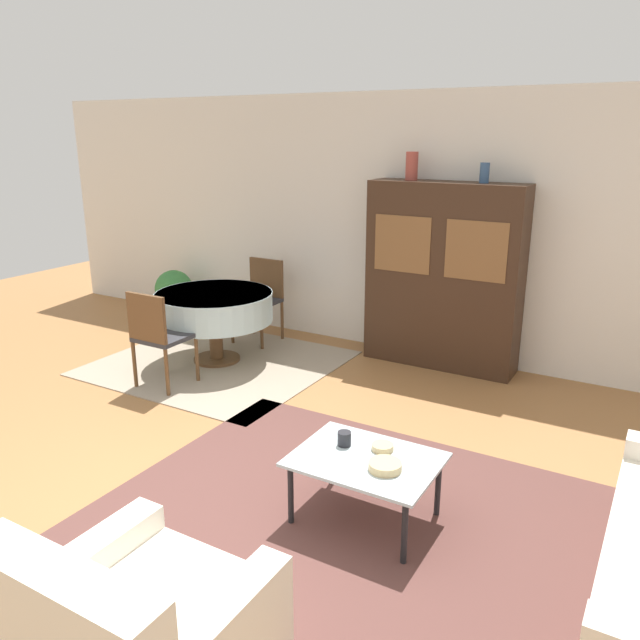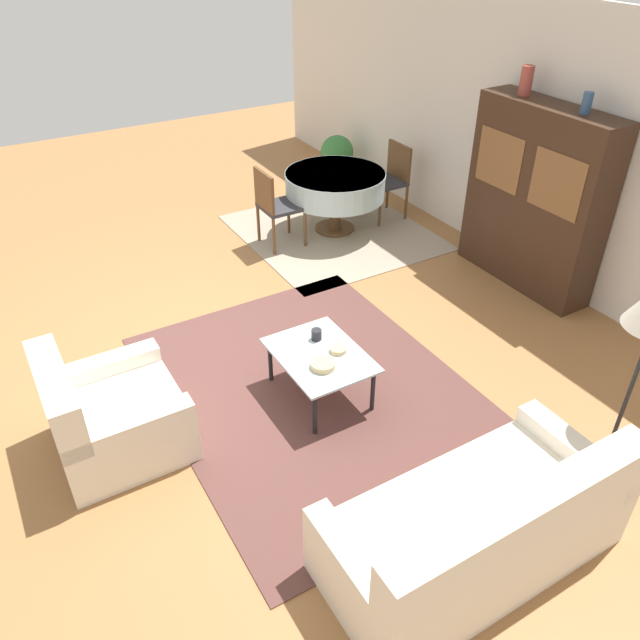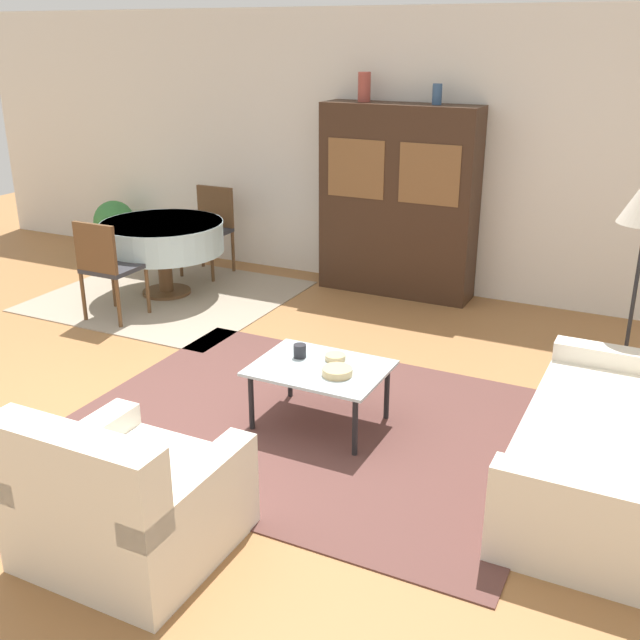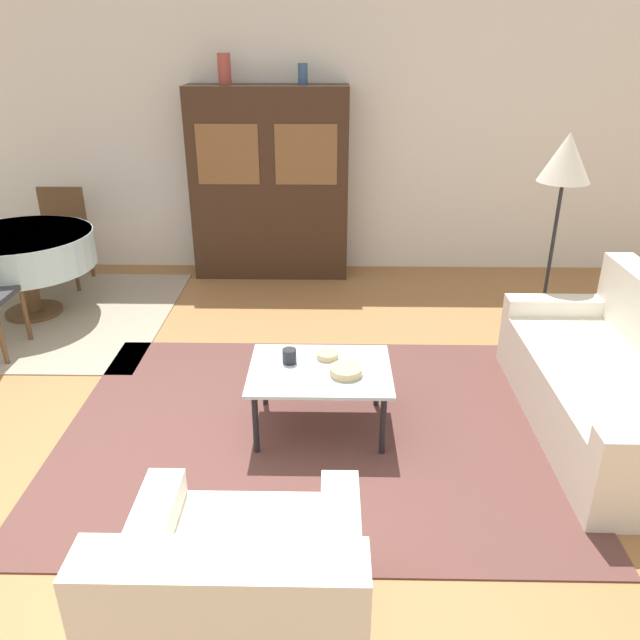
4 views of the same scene
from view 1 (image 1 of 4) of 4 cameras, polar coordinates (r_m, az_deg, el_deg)
name	(u,v)px [view 1 (image 1 of 4)]	position (r m, az deg, el deg)	size (l,w,h in m)	color
ground_plane	(179,517)	(4.16, -12.76, -17.19)	(14.00, 14.00, 0.00)	#9E6B3D
wall_back	(411,227)	(6.63, 8.34, 8.41)	(10.00, 0.06, 2.70)	silver
area_rug	(355,518)	(4.06, 3.22, -17.60)	(3.08, 2.36, 0.01)	brown
dining_rug	(218,363)	(6.56, -9.29, -3.89)	(2.28, 2.09, 0.01)	gray
armchair	(133,638)	(2.99, -16.72, -26.10)	(0.92, 0.90, 0.83)	silver
coffee_table	(366,464)	(3.86, 4.21, -13.03)	(0.86, 0.65, 0.41)	black
display_cabinet	(443,276)	(6.32, 11.20, 3.93)	(1.53, 0.40, 1.85)	#382316
dining_table	(214,307)	(6.45, -9.63, 1.18)	(1.19, 1.19, 0.73)	brown
dining_chair_near	(157,333)	(5.89, -14.64, -1.15)	(0.44, 0.44, 0.92)	brown
dining_chair_far	(261,295)	(7.08, -5.43, 2.34)	(0.44, 0.44, 0.92)	brown
cup	(344,439)	(3.95, 2.24, -10.78)	(0.09, 0.09, 0.09)	#232328
bowl	(385,466)	(3.72, 5.97, -13.14)	(0.19, 0.19, 0.05)	tan
bowl_small	(383,447)	(3.93, 5.74, -11.49)	(0.14, 0.14, 0.04)	tan
vase_tall	(412,166)	(6.31, 8.39, 13.76)	(0.12, 0.12, 0.27)	#9E4238
vase_short	(485,173)	(6.08, 14.81, 12.87)	(0.09, 0.09, 0.18)	#33517A
potted_plant	(174,292)	(8.06, -13.19, 2.49)	(0.47, 0.47, 0.65)	#4C4C51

